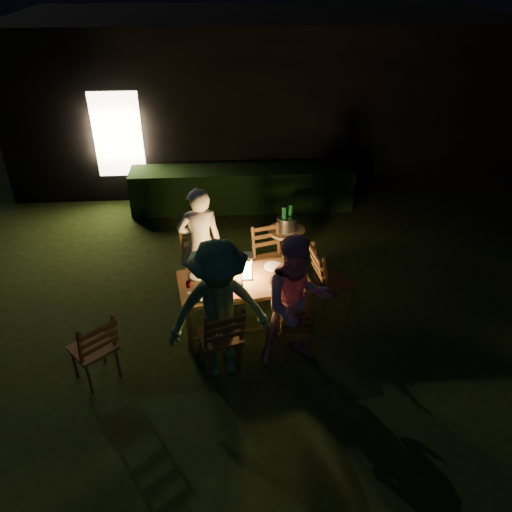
{
  "coord_description": "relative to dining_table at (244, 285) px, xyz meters",
  "views": [
    {
      "loc": [
        -0.81,
        -5.05,
        4.38
      ],
      "look_at": [
        -0.45,
        0.48,
        0.9
      ],
      "focal_mm": 35.0,
      "sensor_mm": 36.0,
      "label": 1
    }
  ],
  "objects": [
    {
      "name": "dining_table",
      "position": [
        0.0,
        0.0,
        0.0
      ],
      "size": [
        1.79,
        1.09,
        0.7
      ],
      "rotation": [
        0.0,
        0.0,
        0.16
      ],
      "color": "#4C3219",
      "rests_on": "ground"
    },
    {
      "name": "napkin_left",
      "position": [
        -0.1,
        -0.34,
        0.08
      ],
      "size": [
        0.18,
        0.14,
        0.01
      ],
      "primitive_type": "cube",
      "color": "red",
      "rests_on": "dining_table"
    },
    {
      "name": "bottle_bucket_b",
      "position": [
        0.75,
        1.25,
        0.28
      ],
      "size": [
        0.07,
        0.07,
        0.32
      ],
      "primitive_type": "cylinder",
      "color": "#0F471E",
      "rests_on": "side_table"
    },
    {
      "name": "garden_envelope",
      "position": [
        0.61,
        5.92,
        0.95
      ],
      "size": [
        40.0,
        40.0,
        3.2
      ],
      "color": "black",
      "rests_on": "ground"
    },
    {
      "name": "plate_far_right",
      "position": [
        0.41,
        0.29,
        0.08
      ],
      "size": [
        0.25,
        0.25,
        0.01
      ],
      "primitive_type": "cylinder",
      "color": "white",
      "rests_on": "dining_table"
    },
    {
      "name": "bottle_table",
      "position": [
        -0.25,
        -0.04,
        0.21
      ],
      "size": [
        0.07,
        0.07,
        0.28
      ],
      "primitive_type": "cylinder",
      "color": "#0F471E",
      "rests_on": "dining_table"
    },
    {
      "name": "wineglass_c",
      "position": [
        0.34,
        -0.23,
        0.16
      ],
      "size": [
        0.06,
        0.06,
        0.18
      ],
      "primitive_type": null,
      "color": "#59070F",
      "rests_on": "dining_table"
    },
    {
      "name": "chair_near_left",
      "position": [
        -0.32,
        -0.83,
        -0.31
      ],
      "size": [
        0.59,
        0.62,
        1.06
      ],
      "rotation": [
        0.0,
        0.0,
        0.29
      ],
      "color": "#4C3219",
      "rests_on": "ground"
    },
    {
      "name": "wineglass_d",
      "position": [
        0.58,
        0.28,
        0.16
      ],
      "size": [
        0.06,
        0.06,
        0.18
      ],
      "primitive_type": null,
      "color": "#59070F",
      "rests_on": "dining_table"
    },
    {
      "name": "chair_spare",
      "position": [
        -1.76,
        -0.92,
        -0.32
      ],
      "size": [
        0.66,
        0.66,
        1.01
      ],
      "rotation": [
        0.0,
        0.0,
        0.71
      ],
      "color": "#4C3219",
      "rests_on": "ground"
    },
    {
      "name": "plate_near_right",
      "position": [
        0.48,
        -0.14,
        0.08
      ],
      "size": [
        0.25,
        0.25,
        0.01
      ],
      "primitive_type": "cylinder",
      "color": "white",
      "rests_on": "dining_table"
    },
    {
      "name": "plate_far_left",
      "position": [
        -0.58,
        0.13,
        0.08
      ],
      "size": [
        0.25,
        0.25,
        0.01
      ],
      "primitive_type": "cylinder",
      "color": "white",
      "rests_on": "dining_table"
    },
    {
      "name": "chair_near_right",
      "position": [
        0.57,
        -0.69,
        -0.36
      ],
      "size": [
        0.43,
        0.46,
        0.89
      ],
      "rotation": [
        0.0,
        0.0,
        0.09
      ],
      "color": "#4C3219",
      "rests_on": "ground"
    },
    {
      "name": "person_opp_left",
      "position": [
        -0.31,
        -0.88,
        0.27
      ],
      "size": [
        1.25,
        0.84,
        1.79
      ],
      "primitive_type": "imported",
      "rotation": [
        0.0,
        0.0,
        0.16
      ],
      "color": "#336741",
      "rests_on": "ground"
    },
    {
      "name": "side_table",
      "position": [
        0.7,
        1.21,
        0.03
      ],
      "size": [
        0.56,
        0.56,
        0.75
      ],
      "color": "olive",
      "rests_on": "ground"
    },
    {
      "name": "napkin_right",
      "position": [
        0.59,
        -0.21,
        0.08
      ],
      "size": [
        0.18,
        0.14,
        0.01
      ],
      "primitive_type": "cube",
      "color": "red",
      "rests_on": "dining_table"
    },
    {
      "name": "plate_near_left",
      "position": [
        -0.51,
        -0.31,
        0.08
      ],
      "size": [
        0.25,
        0.25,
        0.01
      ],
      "primitive_type": "cylinder",
      "color": "white",
      "rests_on": "dining_table"
    },
    {
      "name": "wineglass_b",
      "position": [
        -0.69,
        -0.24,
        0.16
      ],
      "size": [
        0.06,
        0.06,
        0.18
      ],
      "primitive_type": null,
      "color": "#59070F",
      "rests_on": "dining_table"
    },
    {
      "name": "phone",
      "position": [
        -0.56,
        -0.4,
        0.07
      ],
      "size": [
        0.14,
        0.07,
        0.01
      ],
      "primitive_type": "cube",
      "color": "black",
      "rests_on": "dining_table"
    },
    {
      "name": "wineglass_a",
      "position": [
        -0.34,
        0.23,
        0.16
      ],
      "size": [
        0.06,
        0.06,
        0.18
      ],
      "primitive_type": null,
      "color": "#59070F",
      "rests_on": "dining_table"
    },
    {
      "name": "person_house_side",
      "position": [
        -0.58,
        0.74,
        0.21
      ],
      "size": [
        0.67,
        0.5,
        1.68
      ],
      "primitive_type": "imported",
      "rotation": [
        0.0,
        0.0,
        3.3
      ],
      "color": "white",
      "rests_on": "ground"
    },
    {
      "name": "person_opp_right",
      "position": [
        0.58,
        -0.74,
        0.24
      ],
      "size": [
        0.93,
        0.78,
        1.73
      ],
      "primitive_type": "imported",
      "rotation": [
        0.0,
        0.0,
        0.16
      ],
      "color": "#BB8193",
      "rests_on": "ground"
    },
    {
      "name": "wineglass_e",
      "position": [
        -0.05,
        -0.31,
        0.16
      ],
      "size": [
        0.06,
        0.06,
        0.18
      ],
      "primitive_type": null,
      "color": "silver",
      "rests_on": "dining_table"
    },
    {
      "name": "ice_bucket",
      "position": [
        0.7,
        1.21,
        0.23
      ],
      "size": [
        0.3,
        0.3,
        0.22
      ],
      "primitive_type": "cylinder",
      "color": "#A5A8AD",
      "rests_on": "side_table"
    },
    {
      "name": "chair_end",
      "position": [
        1.21,
        0.2,
        -0.31
      ],
      "size": [
        0.57,
        0.54,
        1.06
      ],
      "rotation": [
        0.0,
        0.0,
        -1.42
      ],
      "color": "#4C3219",
      "rests_on": "ground"
    },
    {
      "name": "chair_far_right",
      "position": [
        0.42,
        0.85,
        -0.34
      ],
      "size": [
        0.54,
        0.56,
        0.96
      ],
      "rotation": [
        0.0,
        0.0,
        3.43
      ],
      "color": "#4C3219",
      "rests_on": "ground"
    },
    {
      "name": "bottle_bucket_a",
      "position": [
        0.65,
        1.17,
        0.28
      ],
      "size": [
        0.07,
        0.07,
        0.32
      ],
      "primitive_type": "cylinder",
      "color": "#0F471E",
      "rests_on": "side_table"
    },
    {
      "name": "chair_far_left",
      "position": [
        -0.57,
        0.69,
        -0.3
      ],
      "size": [
        0.61,
        0.64,
        1.08
      ],
      "rotation": [
        0.0,
        0.0,
        3.44
      ],
      "color": "#4C3219",
      "rests_on": "ground"
    },
    {
      "name": "lantern",
      "position": [
        0.04,
        0.06,
        0.23
      ],
      "size": [
        0.16,
        0.16,
        0.35
      ],
      "color": "white",
      "rests_on": "dining_table"
    }
  ]
}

